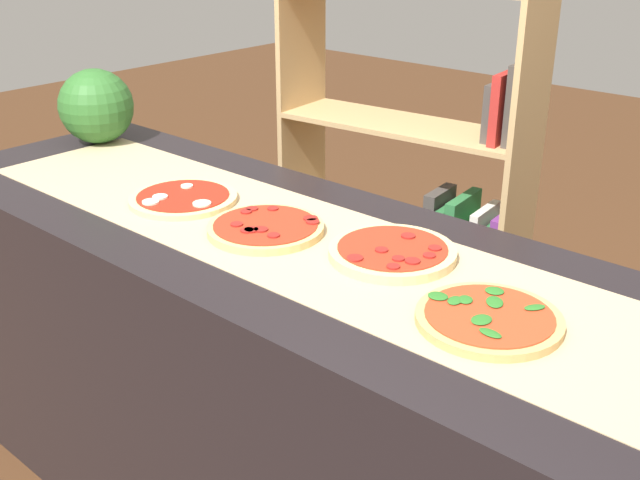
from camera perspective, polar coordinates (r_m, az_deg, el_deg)
The scene contains 8 objects.
counter at distance 2.00m, azimuth -0.00°, elevation -12.72°, with size 2.55×0.73×0.92m, color black.
parchment_paper at distance 1.77m, azimuth -0.00°, elevation -0.56°, with size 2.19×0.46×0.00m, color tan.
pizza_mozzarella_0 at distance 2.07m, azimuth -10.16°, elevation 3.08°, with size 0.29×0.29×0.02m.
pizza_pepperoni_1 at distance 1.85m, azimuth -4.07°, elevation 0.90°, with size 0.28×0.28×0.03m.
pizza_pepperoni_2 at distance 1.72m, azimuth 5.41°, elevation -0.90°, with size 0.29×0.29×0.03m.
pizza_spinach_3 at distance 1.49m, azimuth 12.44°, elevation -5.71°, with size 0.28×0.28×0.03m.
watermelon at distance 2.64m, azimuth -16.32°, elevation 9.53°, with size 0.24×0.24×0.24m, color #2D6628.
bookshelf at distance 2.77m, azimuth 8.08°, elevation 1.27°, with size 0.93×0.37×1.42m.
Camera 1 is at (1.06, -1.21, 1.66)m, focal length 43.00 mm.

